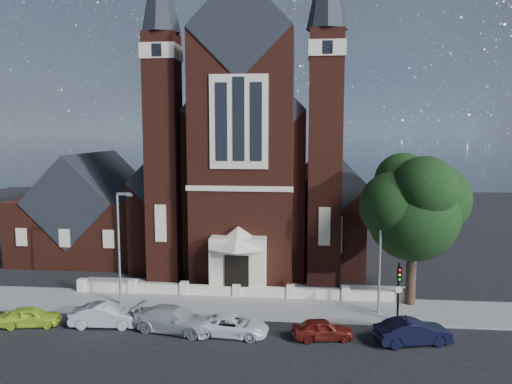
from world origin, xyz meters
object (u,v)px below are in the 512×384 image
church (258,171)px  traffic_signal (399,285)px  street_lamp_left (120,242)px  car_navy (413,332)px  car_lime_van (30,317)px  street_lamp_right (381,248)px  parish_hall (93,215)px  car_white_suv (233,326)px  car_dark_red (322,329)px  street_tree (416,209)px  car_silver_b (174,319)px  car_silver_a (105,316)px

church → traffic_signal: (11.00, -20.52, -5.60)m
street_lamp_left → car_navy: (19.23, -4.61, -3.87)m
car_lime_van → church: bearing=-40.0°
church → car_navy: (11.32, -23.55, -7.46)m
street_lamp_right → street_lamp_left: bearing=180.0°
street_lamp_right → traffic_signal: size_ratio=2.02×
parish_hall → car_white_suv: parish_hall is taller
car_dark_red → car_navy: size_ratio=0.83×
car_white_suv → street_lamp_left: bearing=68.4°
parish_hall → street_lamp_right: size_ratio=1.51×
parish_hall → street_tree: size_ratio=1.14×
church → car_silver_b: church is taller
street_lamp_left → traffic_signal: (18.91, -1.57, -2.02)m
car_lime_van → car_silver_b: 9.29m
car_silver_a → parish_hall: bearing=20.8°
car_lime_van → car_white_suv: (13.00, -0.15, -0.02)m
car_white_suv → traffic_signal: bearing=-69.0°
street_lamp_right → car_white_suv: bearing=-154.8°
street_lamp_left → car_dark_red: size_ratio=2.23×
street_lamp_right → church: bearing=118.0°
street_lamp_right → car_silver_a: size_ratio=1.87×
street_lamp_left → car_lime_van: size_ratio=2.20×
street_tree → street_lamp_left: 20.71m
church → street_lamp_left: bearing=-112.7°
street_lamp_right → traffic_signal: 2.71m
car_silver_b → street_lamp_right: bearing=-60.8°
church → car_lime_van: size_ratio=9.48×
street_tree → street_lamp_left: (-20.51, -1.71, -2.36)m
car_silver_b → car_navy: (14.33, -0.46, -0.03)m
street_tree → car_white_suv: (-11.89, -6.12, -6.35)m
street_tree → car_lime_van: size_ratio=2.91×
church → street_lamp_left: church is taller
car_dark_red → car_navy: car_navy is taller
traffic_signal → car_lime_van: 23.53m
parish_hall → street_lamp_left: bearing=-60.0°
street_tree → car_silver_b: size_ratio=2.06×
car_lime_van → car_silver_a: bearing=-97.2°
church → car_dark_red: bearing=-75.4°
car_silver_a → car_dark_red: car_silver_a is taller
church → car_dark_red: 25.36m
parish_hall → street_tree: bearing=-23.3°
church → street_lamp_right: church is taller
street_lamp_left → car_white_suv: size_ratio=1.84×
street_lamp_right → car_white_suv: street_lamp_right is taller
street_tree → car_silver_a: bearing=-164.6°
church → parish_hall: 17.26m
car_lime_van → car_dark_red: bearing=-102.8°
parish_hall → street_lamp_left: (8.09, -14.00, 0.59)m
car_lime_van → car_silver_b: car_silver_b is taller
street_tree → car_lime_van: (-24.89, -5.98, -6.33)m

